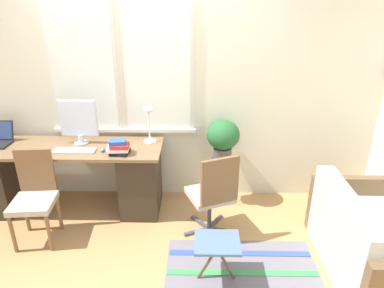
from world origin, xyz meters
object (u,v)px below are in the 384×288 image
at_px(book_stack, 119,148).
at_px(office_chair_swivel, 213,194).
at_px(couch_loveseat, 373,245).
at_px(keyboard, 75,151).
at_px(potted_plant, 223,137).
at_px(desk_lamp, 149,119).
at_px(mouse, 103,150).
at_px(folding_stool, 217,245).
at_px(monitor, 79,121).
at_px(desk_chair_wooden, 34,195).
at_px(plant_stand, 222,165).

height_order(book_stack, office_chair_swivel, book_stack).
xyz_separation_m(book_stack, couch_loveseat, (2.30, -0.75, -0.56)).
relative_size(keyboard, potted_plant, 0.94).
relative_size(desk_lamp, couch_loveseat, 0.31).
relative_size(mouse, folding_stool, 0.18).
bearing_deg(folding_stool, monitor, 141.37).
xyz_separation_m(desk_chair_wooden, folding_stool, (1.73, -0.54, -0.12)).
relative_size(desk_chair_wooden, potted_plant, 2.00).
relative_size(office_chair_swivel, potted_plant, 2.03).
relative_size(monitor, keyboard, 1.15).
xyz_separation_m(desk_lamp, potted_plant, (0.80, -0.01, -0.19)).
distance_m(mouse, office_chair_swivel, 1.21).
bearing_deg(folding_stool, potted_plant, 84.83).
bearing_deg(couch_loveseat, folding_stool, 95.54).
relative_size(monitor, potted_plant, 1.08).
bearing_deg(desk_chair_wooden, potted_plant, 14.68).
bearing_deg(couch_loveseat, potted_plant, 49.10).
bearing_deg(desk_chair_wooden, desk_lamp, 27.49).
bearing_deg(keyboard, potted_plant, 9.93).
relative_size(monitor, folding_stool, 1.22).
bearing_deg(monitor, office_chair_swivel, -20.98).
xyz_separation_m(keyboard, couch_loveseat, (2.77, -0.80, -0.51)).
bearing_deg(office_chair_swivel, desk_chair_wooden, -20.99).
distance_m(keyboard, office_chair_swivel, 1.48).
bearing_deg(keyboard, plant_stand, 9.93).
bearing_deg(desk_lamp, desk_chair_wooden, -147.54).
relative_size(book_stack, couch_loveseat, 0.18).
relative_size(mouse, office_chair_swivel, 0.08).
height_order(mouse, couch_loveseat, mouse).
height_order(keyboard, potted_plant, potted_plant).
height_order(desk_lamp, couch_loveseat, desk_lamp).
height_order(mouse, folding_stool, mouse).
bearing_deg(potted_plant, desk_lamp, 179.60).
bearing_deg(office_chair_swivel, mouse, -39.53).
bearing_deg(potted_plant, mouse, -168.12).
relative_size(desk_chair_wooden, office_chair_swivel, 0.98).
relative_size(keyboard, desk_lamp, 1.05).
xyz_separation_m(monitor, office_chair_swivel, (1.41, -0.54, -0.55)).
xyz_separation_m(book_stack, potted_plant, (1.07, 0.32, -0.00)).
xyz_separation_m(office_chair_swivel, folding_stool, (0.01, -0.60, -0.12)).
height_order(monitor, book_stack, monitor).
bearing_deg(mouse, keyboard, -178.70).
distance_m(mouse, book_stack, 0.20).
xyz_separation_m(plant_stand, folding_stool, (-0.11, -1.20, -0.14)).
distance_m(book_stack, potted_plant, 1.11).
xyz_separation_m(keyboard, book_stack, (0.47, -0.05, 0.06)).
bearing_deg(folding_stool, desk_lamp, 119.80).
relative_size(potted_plant, folding_stool, 1.13).
xyz_separation_m(desk_lamp, plant_stand, (0.80, -0.01, -0.53)).
relative_size(desk_chair_wooden, couch_loveseat, 0.69).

